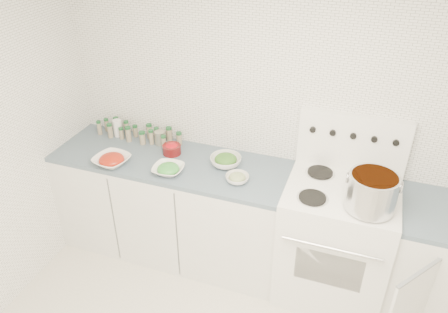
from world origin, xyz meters
TOP-DOWN VIEW (x-y plane):
  - room_walls at (0.00, 0.00)m, footprint 3.54×3.04m
  - counter_left at (-0.82, 1.19)m, footprint 1.85×0.62m
  - stove at (0.48, 1.19)m, footprint 0.76×0.70m
  - stock_pot at (0.65, 1.02)m, footprint 0.33×0.31m
  - bowl_tomato at (-1.21, 0.98)m, footprint 0.30×0.30m
  - bowl_snowpea at (-0.75, 1.02)m, footprint 0.24×0.24m
  - bowl_broccoli at (-0.39, 1.25)m, footprint 0.25×0.25m
  - bowl_zucchini at (-0.24, 1.08)m, footprint 0.22×0.22m
  - bowl_pepper at (-0.85, 1.28)m, footprint 0.14×0.14m
  - salt_canister at (-1.40, 1.39)m, footprint 0.07×0.07m
  - tin_can at (-1.00, 1.38)m, footprint 0.09×0.09m
  - spice_cluster at (-1.21, 1.40)m, footprint 0.75×0.16m

SIDE VIEW (x-z plane):
  - counter_left at x=-0.82m, z-range 0.00..0.90m
  - stove at x=0.48m, z-range -0.18..1.18m
  - bowl_zucchini at x=-0.24m, z-range 0.90..0.96m
  - bowl_snowpea at x=-0.75m, z-range 0.89..0.97m
  - bowl_tomato at x=-1.21m, z-range 0.89..0.98m
  - bowl_broccoli at x=-0.39m, z-range 0.90..0.99m
  - bowl_pepper at x=-0.85m, z-range 0.90..0.99m
  - tin_can at x=-1.00m, z-range 0.90..1.01m
  - spice_cluster at x=-1.21m, z-range 0.89..1.03m
  - salt_canister at x=-1.40m, z-range 0.90..1.04m
  - stock_pot at x=0.65m, z-range 0.96..1.20m
  - room_walls at x=0.00m, z-range 0.30..2.82m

